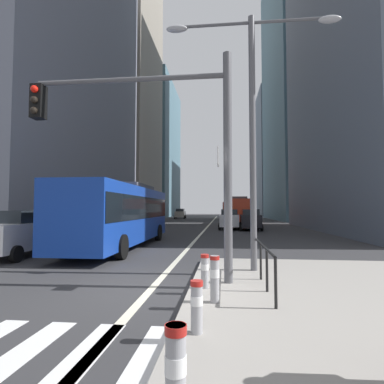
{
  "coord_description": "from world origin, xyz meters",
  "views": [
    {
      "loc": [
        1.84,
        -7.66,
        2.04
      ],
      "look_at": [
        -2.49,
        33.31,
        4.24
      ],
      "focal_mm": 28.46,
      "sensor_mm": 36.0,
      "label": 1
    }
  ],
  "objects": [
    {
      "name": "city_bus_red_receding",
      "position": [
        3.71,
        31.28,
        1.84
      ],
      "size": [
        2.88,
        10.88,
        3.4
      ],
      "color": "red",
      "rests_on": "ground"
    },
    {
      "name": "bollard_left",
      "position": [
        1.41,
        -2.97,
        0.59
      ],
      "size": [
        0.2,
        0.2,
        0.79
      ],
      "color": "#99999E",
      "rests_on": "median_island"
    },
    {
      "name": "car_receding_far",
      "position": [
        2.35,
        22.25,
        0.99
      ],
      "size": [
        2.14,
        4.55,
        1.94
      ],
      "color": "silver",
      "rests_on": "ground"
    },
    {
      "name": "ground_plane",
      "position": [
        0.0,
        20.0,
        0.0
      ],
      "size": [
        160.0,
        160.0,
        0.0
      ],
      "primitive_type": "plane",
      "color": "#303033"
    },
    {
      "name": "bollard_front",
      "position": [
        1.41,
        -5.0,
        0.64
      ],
      "size": [
        0.2,
        0.2,
        0.88
      ],
      "color": "#99999E",
      "rests_on": "median_island"
    },
    {
      "name": "office_tower_left_near",
      "position": [
        -16.0,
        20.01,
        16.05
      ],
      "size": [
        12.03,
        24.18,
        32.1
      ],
      "primitive_type": "cube",
      "color": "slate",
      "rests_on": "ground"
    },
    {
      "name": "bollard_right",
      "position": [
        1.64,
        -1.43,
        0.67
      ],
      "size": [
        0.2,
        0.2,
        0.93
      ],
      "color": "#99999E",
      "rests_on": "median_island"
    },
    {
      "name": "office_tower_right_far",
      "position": [
        17.0,
        73.57,
        16.11
      ],
      "size": [
        12.35,
        16.1,
        32.23
      ],
      "primitive_type": "cube",
      "color": "slate",
      "rests_on": "ground"
    },
    {
      "name": "traffic_signal_gantry",
      "position": [
        0.11,
        0.22,
        4.08
      ],
      "size": [
        5.56,
        0.65,
        6.0
      ],
      "color": "#515156",
      "rests_on": "median_island"
    },
    {
      "name": "city_bus_red_distant",
      "position": [
        2.82,
        51.09,
        1.83
      ],
      "size": [
        2.77,
        10.58,
        3.4
      ],
      "color": "red",
      "rests_on": "ground"
    },
    {
      "name": "pedestrian_railing",
      "position": [
        2.8,
        0.08,
        0.85
      ],
      "size": [
        0.06,
        3.61,
        0.98
      ],
      "color": "black",
      "rests_on": "median_island"
    },
    {
      "name": "office_tower_right_mid",
      "position": [
        17.0,
        49.28,
        24.88
      ],
      "size": [
        12.83,
        25.18,
        49.77
      ],
      "primitive_type": "cube",
      "color": "slate",
      "rests_on": "ground"
    },
    {
      "name": "office_tower_left_mid",
      "position": [
        -16.0,
        43.58,
        26.09
      ],
      "size": [
        11.07,
        16.4,
        52.19
      ],
      "primitive_type": "cube",
      "color": "gray",
      "rests_on": "ground"
    },
    {
      "name": "lane_centre_line",
      "position": [
        0.0,
        30.0,
        0.01
      ],
      "size": [
        0.2,
        80.0,
        0.01
      ],
      "primitive_type": "cube",
      "color": "beige",
      "rests_on": "ground"
    },
    {
      "name": "city_bus_blue_oncoming",
      "position": [
        -3.48,
        7.8,
        1.84
      ],
      "size": [
        2.78,
        11.21,
        3.4
      ],
      "color": "#14389E",
      "rests_on": "ground"
    },
    {
      "name": "street_lamp_post",
      "position": [
        2.73,
        1.87,
        5.28
      ],
      "size": [
        5.5,
        0.32,
        8.0
      ],
      "color": "#56565B",
      "rests_on": "median_island"
    },
    {
      "name": "bollard_back",
      "position": [
        1.37,
        -0.35,
        0.59
      ],
      "size": [
        0.2,
        0.2,
        0.79
      ],
      "color": "#99999E",
      "rests_on": "median_island"
    },
    {
      "name": "car_oncoming_mid",
      "position": [
        -6.77,
        51.8,
        0.99
      ],
      "size": [
        2.17,
        4.5,
        1.94
      ],
      "color": "#B2A899",
      "rests_on": "ground"
    },
    {
      "name": "car_receding_near",
      "position": [
        4.27,
        21.24,
        0.99
      ],
      "size": [
        2.11,
        4.21,
        1.94
      ],
      "color": "black",
      "rests_on": "ground"
    },
    {
      "name": "office_tower_left_far",
      "position": [
        -16.0,
        67.47,
        16.7
      ],
      "size": [
        10.56,
        23.32,
        33.4
      ],
      "primitive_type": "cube",
      "color": "slate",
      "rests_on": "ground"
    },
    {
      "name": "sedan_white_oncoming",
      "position": [
        -6.89,
        4.58,
        0.99
      ],
      "size": [
        2.08,
        4.32,
        1.94
      ],
      "color": "silver",
      "rests_on": "ground"
    }
  ]
}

